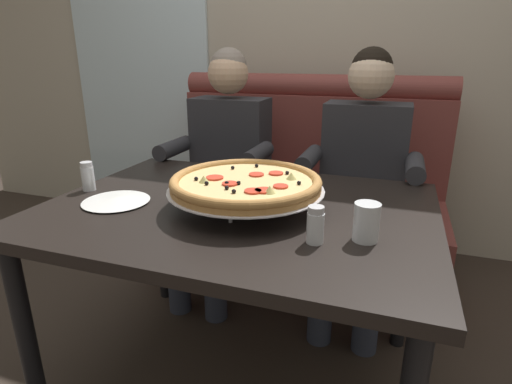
{
  "coord_description": "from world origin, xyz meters",
  "views": [
    {
      "loc": [
        0.5,
        -1.24,
        1.24
      ],
      "look_at": [
        0.08,
        -0.04,
        0.81
      ],
      "focal_mm": 28.75,
      "sensor_mm": 36.0,
      "label": 1
    }
  ],
  "objects_px": {
    "dining_table": "(238,227)",
    "plate_near_left": "(116,200)",
    "shaker_pepper_flakes": "(315,227)",
    "pizza": "(246,183)",
    "shaker_parmesan": "(88,178)",
    "diner_left": "(223,160)",
    "drinking_glass": "(366,224)",
    "diner_right": "(361,172)",
    "booth_bench": "(299,206)"
  },
  "relations": [
    {
      "from": "dining_table",
      "to": "plate_near_left",
      "type": "distance_m",
      "value": 0.44
    },
    {
      "from": "shaker_pepper_flakes",
      "to": "plate_near_left",
      "type": "xyz_separation_m",
      "value": [
        -0.73,
        0.09,
        -0.04
      ]
    },
    {
      "from": "pizza",
      "to": "shaker_pepper_flakes",
      "type": "relative_size",
      "value": 4.93
    },
    {
      "from": "plate_near_left",
      "to": "shaker_parmesan",
      "type": "bearing_deg",
      "value": 156.09
    },
    {
      "from": "dining_table",
      "to": "diner_left",
      "type": "distance_m",
      "value": 0.78
    },
    {
      "from": "shaker_parmesan",
      "to": "drinking_glass",
      "type": "relative_size",
      "value": 1.01
    },
    {
      "from": "dining_table",
      "to": "diner_left",
      "type": "relative_size",
      "value": 1.04
    },
    {
      "from": "diner_left",
      "to": "diner_right",
      "type": "bearing_deg",
      "value": 0.0
    },
    {
      "from": "diner_right",
      "to": "shaker_pepper_flakes",
      "type": "distance_m",
      "value": 0.9
    },
    {
      "from": "diner_left",
      "to": "drinking_glass",
      "type": "xyz_separation_m",
      "value": [
        0.8,
        -0.84,
        0.08
      ]
    },
    {
      "from": "pizza",
      "to": "drinking_glass",
      "type": "bearing_deg",
      "value": -18.14
    },
    {
      "from": "shaker_parmesan",
      "to": "shaker_pepper_flakes",
      "type": "bearing_deg",
      "value": -10.74
    },
    {
      "from": "booth_bench",
      "to": "dining_table",
      "type": "xyz_separation_m",
      "value": [
        0.0,
        -0.96,
        0.26
      ]
    },
    {
      "from": "shaker_pepper_flakes",
      "to": "shaker_parmesan",
      "type": "distance_m",
      "value": 0.93
    },
    {
      "from": "booth_bench",
      "to": "pizza",
      "type": "xyz_separation_m",
      "value": [
        0.03,
        -0.97,
        0.43
      ]
    },
    {
      "from": "diner_left",
      "to": "shaker_parmesan",
      "type": "distance_m",
      "value": 0.77
    },
    {
      "from": "diner_right",
      "to": "diner_left",
      "type": "bearing_deg",
      "value": 180.0
    },
    {
      "from": "diner_left",
      "to": "diner_right",
      "type": "relative_size",
      "value": 1.0
    },
    {
      "from": "diner_right",
      "to": "drinking_glass",
      "type": "bearing_deg",
      "value": -84.06
    },
    {
      "from": "pizza",
      "to": "diner_right",
      "type": "bearing_deg",
      "value": 65.35
    },
    {
      "from": "plate_near_left",
      "to": "drinking_glass",
      "type": "bearing_deg",
      "value": -1.96
    },
    {
      "from": "diner_left",
      "to": "diner_right",
      "type": "height_order",
      "value": "same"
    },
    {
      "from": "diner_left",
      "to": "diner_right",
      "type": "xyz_separation_m",
      "value": [
        0.71,
        0.0,
        0.0
      ]
    },
    {
      "from": "pizza",
      "to": "drinking_glass",
      "type": "distance_m",
      "value": 0.43
    },
    {
      "from": "dining_table",
      "to": "shaker_pepper_flakes",
      "type": "distance_m",
      "value": 0.39
    },
    {
      "from": "dining_table",
      "to": "pizza",
      "type": "bearing_deg",
      "value": -12.99
    },
    {
      "from": "pizza",
      "to": "booth_bench",
      "type": "bearing_deg",
      "value": 92.03
    },
    {
      "from": "plate_near_left",
      "to": "diner_left",
      "type": "bearing_deg",
      "value": 85.54
    },
    {
      "from": "plate_near_left",
      "to": "drinking_glass",
      "type": "height_order",
      "value": "drinking_glass"
    },
    {
      "from": "booth_bench",
      "to": "shaker_pepper_flakes",
      "type": "xyz_separation_m",
      "value": [
        0.31,
        -1.16,
        0.39
      ]
    },
    {
      "from": "pizza",
      "to": "drinking_glass",
      "type": "xyz_separation_m",
      "value": [
        0.41,
        -0.13,
        -0.04
      ]
    },
    {
      "from": "shaker_pepper_flakes",
      "to": "plate_near_left",
      "type": "relative_size",
      "value": 0.46
    },
    {
      "from": "booth_bench",
      "to": "pizza",
      "type": "height_order",
      "value": "booth_bench"
    },
    {
      "from": "diner_left",
      "to": "drinking_glass",
      "type": "height_order",
      "value": "diner_left"
    },
    {
      "from": "dining_table",
      "to": "drinking_glass",
      "type": "height_order",
      "value": "drinking_glass"
    },
    {
      "from": "shaker_parmesan",
      "to": "dining_table",
      "type": "bearing_deg",
      "value": 2.84
    },
    {
      "from": "plate_near_left",
      "to": "pizza",
      "type": "bearing_deg",
      "value": 12.99
    },
    {
      "from": "dining_table",
      "to": "diner_left",
      "type": "xyz_separation_m",
      "value": [
        -0.36,
        0.69,
        0.05
      ]
    },
    {
      "from": "shaker_parmesan",
      "to": "plate_near_left",
      "type": "height_order",
      "value": "shaker_parmesan"
    },
    {
      "from": "booth_bench",
      "to": "plate_near_left",
      "type": "bearing_deg",
      "value": -111.35
    },
    {
      "from": "booth_bench",
      "to": "dining_table",
      "type": "relative_size",
      "value": 1.19
    },
    {
      "from": "diner_left",
      "to": "plate_near_left",
      "type": "relative_size",
      "value": 5.41
    },
    {
      "from": "diner_right",
      "to": "plate_near_left",
      "type": "height_order",
      "value": "diner_right"
    },
    {
      "from": "dining_table",
      "to": "shaker_pepper_flakes",
      "type": "xyz_separation_m",
      "value": [
        0.31,
        -0.2,
        0.13
      ]
    },
    {
      "from": "shaker_pepper_flakes",
      "to": "diner_right",
      "type": "bearing_deg",
      "value": 87.17
    },
    {
      "from": "pizza",
      "to": "plate_near_left",
      "type": "distance_m",
      "value": 0.47
    },
    {
      "from": "shaker_pepper_flakes",
      "to": "drinking_glass",
      "type": "xyz_separation_m",
      "value": [
        0.13,
        0.06,
        0.0
      ]
    },
    {
      "from": "booth_bench",
      "to": "plate_near_left",
      "type": "height_order",
      "value": "booth_bench"
    },
    {
      "from": "drinking_glass",
      "to": "diner_right",
      "type": "bearing_deg",
      "value": 95.94
    },
    {
      "from": "diner_right",
      "to": "pizza",
      "type": "relative_size",
      "value": 2.4
    }
  ]
}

